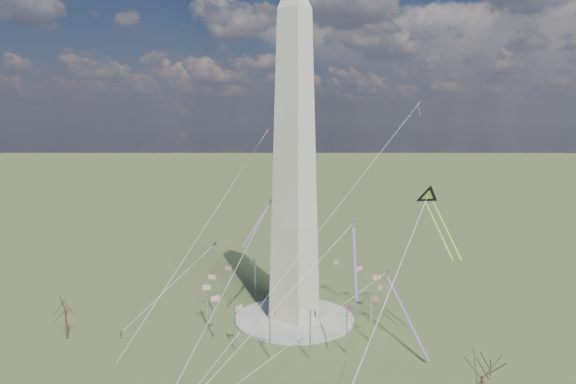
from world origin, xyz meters
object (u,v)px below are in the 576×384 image
Objects in this scene: person_west at (121,334)px; kite_delta_black at (430,200)px; tree_near at (482,372)px; washington_monument at (295,162)px.

person_west is 92.71m from kite_delta_black.
tree_near is 9.26× the size of person_west.
washington_monument reaches higher than tree_near.
washington_monument reaches higher than person_west.
kite_delta_black is at bearing -113.33° from person_west.
kite_delta_black reaches higher than tree_near.
person_west is at bearing -128.04° from washington_monument.
tree_near reaches higher than person_west.
tree_near is at bearing -143.22° from person_west.
tree_near is 94.81m from person_west.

